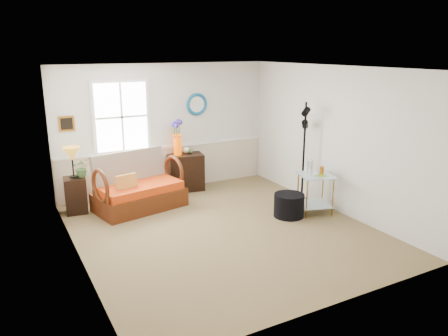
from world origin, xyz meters
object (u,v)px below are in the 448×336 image
lamp_stand (76,195)px  ottoman (289,205)px  cabinet (186,172)px  side_table (315,194)px  loveseat (139,182)px  floor_lamp (304,153)px

lamp_stand → ottoman: lamp_stand is taller
ottoman → cabinet: bearing=113.8°
cabinet → side_table: cabinet is taller
side_table → ottoman: 0.55m
lamp_stand → side_table: 4.31m
loveseat → lamp_stand: loveseat is taller
floor_lamp → lamp_stand: bearing=138.4°
ottoman → side_table: bearing=-7.5°
cabinet → loveseat: bearing=-142.3°
floor_lamp → cabinet: bearing=112.5°
side_table → ottoman: bearing=172.5°
loveseat → floor_lamp: (2.87, -1.13, 0.45)m
floor_lamp → ottoman: (-0.68, -0.50, -0.76)m
lamp_stand → floor_lamp: size_ratio=0.34×
lamp_stand → floor_lamp: floor_lamp is taller
cabinet → floor_lamp: 2.50m
lamp_stand → floor_lamp: 4.26m
loveseat → floor_lamp: 3.12m
cabinet → ottoman: bearing=-55.9°
cabinet → ottoman: cabinet is taller
cabinet → floor_lamp: floor_lamp is taller
cabinet → ottoman: (1.00, -2.26, -0.18)m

